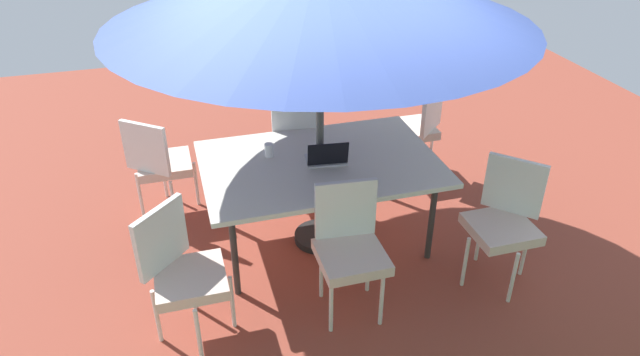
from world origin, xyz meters
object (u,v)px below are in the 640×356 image
object	(u,v)px
chair_south	(295,143)
chair_northwest	(505,218)
chair_north	(350,244)
cup	(269,150)
laptop	(326,158)
dining_table	(320,167)
chair_southeast	(159,161)
chair_southwest	(416,125)
chair_northeast	(182,269)

from	to	relation	value
chair_south	chair_northwest	size ratio (longest dim) A/B	1.00
chair_south	chair_north	size ratio (longest dim) A/B	1.00
cup	chair_north	bearing A→B (deg)	109.07
laptop	cup	distance (m)	0.48
dining_table	chair_southeast	world-z (taller)	chair_southeast
chair_southwest	chair_north	bearing A→B (deg)	10.31
chair_south	chair_northeast	xyz separation A→B (m)	(1.15, 1.55, 0.00)
chair_southwest	chair_southeast	size ratio (longest dim) A/B	1.00
chair_south	chair_southwest	world-z (taller)	same
dining_table	chair_southeast	size ratio (longest dim) A/B	1.92
chair_south	chair_southeast	xyz separation A→B (m)	(1.23, 0.01, 0.00)
chair_northwest	chair_north	distance (m)	1.22
dining_table	chair_northeast	xyz separation A→B (m)	(1.17, 0.77, -0.17)
chair_northeast	dining_table	bearing A→B (deg)	-11.40
dining_table	chair_northwest	distance (m)	1.47
chair_south	cup	size ratio (longest dim) A/B	9.02
chair_south	laptop	bearing A→B (deg)	99.81
dining_table	cup	xyz separation A→B (m)	(0.37, -0.20, 0.10)
laptop	chair_south	bearing A→B (deg)	-78.58
chair_northwest	cup	distance (m)	1.90
chair_northwest	cup	size ratio (longest dim) A/B	9.02
chair_northwest	laptop	world-z (taller)	laptop
chair_southwest	chair_south	bearing A→B (deg)	-40.58
chair_northeast	chair_north	bearing A→B (deg)	-47.41
chair_southeast	chair_north	bearing A→B (deg)	166.20
chair_north	chair_south	bearing A→B (deg)	95.23
chair_southwest	chair_southeast	distance (m)	2.47
dining_table	chair_northwest	size ratio (longest dim) A/B	1.92
cup	chair_south	bearing A→B (deg)	-121.10
dining_table	chair_south	distance (m)	0.80
chair_southwest	laptop	xyz separation A→B (m)	(1.18, 0.86, 0.27)
chair_southeast	chair_southwest	bearing A→B (deg)	-140.19
chair_southwest	chair_northwest	distance (m)	1.66
dining_table	chair_south	world-z (taller)	chair_south
chair_northwest	chair_north	xyz separation A→B (m)	(1.22, -0.01, 0.00)
chair_south	chair_north	world-z (taller)	same
chair_northwest	chair_northeast	xyz separation A→B (m)	(2.37, -0.06, 0.00)
chair_north	cup	world-z (taller)	chair_north
chair_south	chair_northwest	xyz separation A→B (m)	(-1.22, 1.61, 0.00)
chair_northwest	cup	xyz separation A→B (m)	(1.57, -1.03, 0.28)
chair_southeast	chair_north	size ratio (longest dim) A/B	1.00
dining_table	chair_north	distance (m)	0.84
chair_northeast	chair_south	bearing A→B (deg)	8.78
chair_southeast	chair_north	xyz separation A→B (m)	(-1.23, 1.59, 0.00)
chair_north	cup	size ratio (longest dim) A/B	9.02
chair_northwest	chair_north	world-z (taller)	same
dining_table	chair_northwest	bearing A→B (deg)	145.33
chair_southwest	chair_northeast	size ratio (longest dim) A/B	1.00
laptop	chair_southwest	bearing A→B (deg)	-136.97
dining_table	chair_southwest	size ratio (longest dim) A/B	1.92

